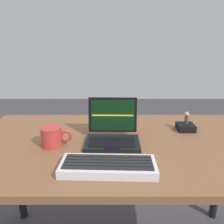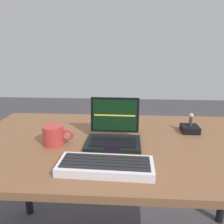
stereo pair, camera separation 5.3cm
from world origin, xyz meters
TOP-DOWN VIEW (x-y plane):
  - desk at (0.00, 0.00)m, footprint 1.46×0.81m
  - laptop_front at (-0.04, -0.01)m, footprint 0.25×0.20m
  - external_keyboard at (-0.06, -0.26)m, footprint 0.35×0.15m
  - figurine_stand at (0.34, 0.13)m, footprint 0.09×0.09m
  - figurine at (0.34, 0.13)m, footprint 0.02×0.02m
  - coffee_mug at (-0.31, -0.06)m, footprint 0.14×0.09m

SIDE VIEW (x-z plane):
  - desk at x=0.00m, z-range 0.29..1.04m
  - external_keyboard at x=-0.06m, z-range 0.75..0.78m
  - figurine_stand at x=0.34m, z-range 0.75..0.78m
  - laptop_front at x=-0.04m, z-range 0.69..0.88m
  - coffee_mug at x=-0.31m, z-range 0.75..0.83m
  - figurine at x=0.34m, z-range 0.79..0.85m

